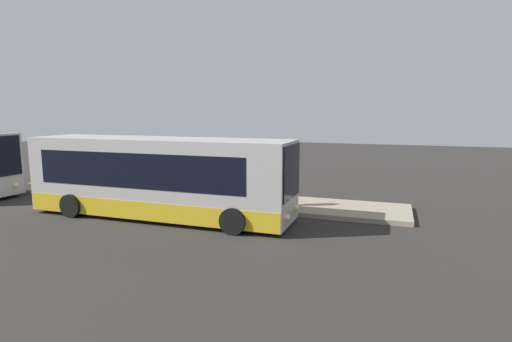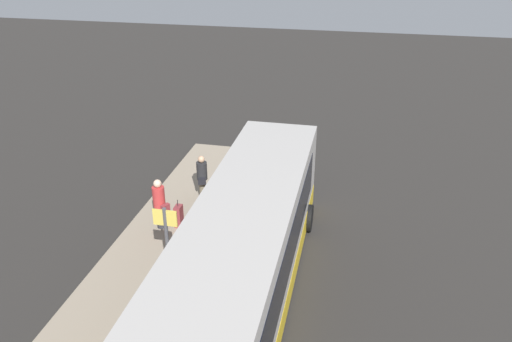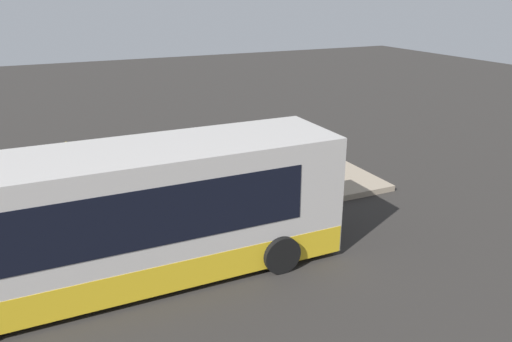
{
  "view_description": "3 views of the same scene",
  "coord_description": "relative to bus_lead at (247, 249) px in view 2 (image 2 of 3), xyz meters",
  "views": [
    {
      "loc": [
        9.16,
        -13.43,
        4.14
      ],
      "look_at": [
        4.33,
        0.53,
        1.94
      ],
      "focal_mm": 28.0,
      "sensor_mm": 36.0,
      "label": 1
    },
    {
      "loc": [
        -10.21,
        -2.61,
        9.3
      ],
      "look_at": [
        4.33,
        0.53,
        1.94
      ],
      "focal_mm": 35.0,
      "sensor_mm": 36.0,
      "label": 2
    },
    {
      "loc": [
        -0.84,
        -10.51,
        6.35
      ],
      "look_at": [
        4.33,
        0.53,
        1.94
      ],
      "focal_mm": 35.0,
      "sensor_mm": 36.0,
      "label": 3
    }
  ],
  "objects": [
    {
      "name": "sign_post",
      "position": [
        -0.56,
        2.02,
        0.31
      ],
      "size": [
        0.1,
        0.65,
        2.68
      ],
      "color": "#4C4C51",
      "rests_on": "platform"
    },
    {
      "name": "bus_lead",
      "position": [
        0.0,
        0.0,
        0.0
      ],
      "size": [
        10.78,
        2.73,
        3.12
      ],
      "color": "#B2ADA8",
      "rests_on": "ground"
    },
    {
      "name": "passenger_waiting",
      "position": [
        2.49,
        3.54,
        -0.4
      ],
      "size": [
        0.57,
        0.66,
        1.78
      ],
      "rotation": [
        0.0,
        0.0,
        2.65
      ],
      "color": "#2D2D33",
      "rests_on": "platform"
    },
    {
      "name": "passenger_boarding",
      "position": [
        4.73,
        2.8,
        -0.45
      ],
      "size": [
        0.62,
        0.48,
        1.68
      ],
      "rotation": [
        0.0,
        0.0,
        1.85
      ],
      "color": "#6B604C",
      "rests_on": "platform"
    },
    {
      "name": "platform",
      "position": [
        -0.47,
        3.18,
        -1.45
      ],
      "size": [
        20.0,
        3.03,
        0.19
      ],
      "color": "gray",
      "rests_on": "ground"
    },
    {
      "name": "ground",
      "position": [
        -0.47,
        0.07,
        -1.55
      ],
      "size": [
        80.0,
        80.0,
        0.0
      ],
      "primitive_type": "plane",
      "color": "#2B2826"
    },
    {
      "name": "suitcase",
      "position": [
        2.7,
        2.99,
        -0.98
      ],
      "size": [
        0.35,
        0.22,
        1.0
      ],
      "color": "maroon",
      "rests_on": "platform"
    }
  ]
}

